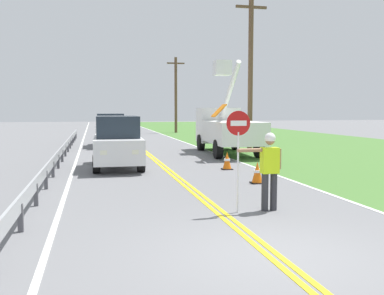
{
  "coord_description": "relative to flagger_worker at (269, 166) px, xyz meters",
  "views": [
    {
      "loc": [
        -2.79,
        -6.32,
        2.36
      ],
      "look_at": [
        0.14,
        6.38,
        1.2
      ],
      "focal_mm": 40.07,
      "sensor_mm": 36.0,
      "label": 1
    }
  ],
  "objects": [
    {
      "name": "ground_plane",
      "position": [
        -1.17,
        -2.88,
        -1.05
      ],
      "size": [
        160.0,
        160.0,
        0.0
      ],
      "primitive_type": "plane",
      "color": "slate"
    },
    {
      "name": "grass_verge_right",
      "position": [
        10.43,
        17.12,
        -1.04
      ],
      "size": [
        16.0,
        110.0,
        0.01
      ],
      "primitive_type": "cube",
      "color": "#477533",
      "rests_on": "ground"
    },
    {
      "name": "centerline_yellow_left",
      "position": [
        -1.26,
        17.12,
        -1.04
      ],
      "size": [
        0.11,
        110.0,
        0.01
      ],
      "primitive_type": "cube",
      "color": "yellow",
      "rests_on": "ground"
    },
    {
      "name": "centerline_yellow_right",
      "position": [
        -1.08,
        17.12,
        -1.04
      ],
      "size": [
        0.11,
        110.0,
        0.01
      ],
      "primitive_type": "cube",
      "color": "yellow",
      "rests_on": "ground"
    },
    {
      "name": "edge_line_right",
      "position": [
        2.43,
        17.12,
        -1.04
      ],
      "size": [
        0.12,
        110.0,
        0.01
      ],
      "primitive_type": "cube",
      "color": "silver",
      "rests_on": "ground"
    },
    {
      "name": "edge_line_left",
      "position": [
        -4.77,
        17.12,
        -1.04
      ],
      "size": [
        0.12,
        110.0,
        0.01
      ],
      "primitive_type": "cube",
      "color": "silver",
      "rests_on": "ground"
    },
    {
      "name": "flagger_worker",
      "position": [
        0.0,
        0.0,
        0.0
      ],
      "size": [
        1.09,
        0.25,
        1.83
      ],
      "color": "#2D2D33",
      "rests_on": "ground"
    },
    {
      "name": "stop_sign_paddle",
      "position": [
        -0.77,
        -0.01,
        0.66
      ],
      "size": [
        0.56,
        0.04,
        2.33
      ],
      "color": "silver",
      "rests_on": "ground"
    },
    {
      "name": "utility_bucket_truck",
      "position": [
        3.01,
        12.95,
        0.35
      ],
      "size": [
        2.98,
        6.92,
        5.05
      ],
      "color": "white",
      "rests_on": "ground"
    },
    {
      "name": "oncoming_suv_nearest",
      "position": [
        -3.03,
        8.31,
        0.01
      ],
      "size": [
        2.01,
        4.65,
        2.1
      ],
      "color": "silver",
      "rests_on": "ground"
    },
    {
      "name": "oncoming_suv_second",
      "position": [
        -2.93,
        18.75,
        0.01
      ],
      "size": [
        1.94,
        4.62,
        2.1
      ],
      "color": "silver",
      "rests_on": "ground"
    },
    {
      "name": "utility_pole_near",
      "position": [
        4.75,
        13.89,
        3.47
      ],
      "size": [
        1.8,
        0.28,
        8.66
      ],
      "color": "brown",
      "rests_on": "ground"
    },
    {
      "name": "utility_pole_mid",
      "position": [
        4.3,
        34.01,
        2.95
      ],
      "size": [
        1.8,
        0.28,
        7.64
      ],
      "color": "brown",
      "rests_on": "ground"
    },
    {
      "name": "traffic_cone_lead",
      "position": [
        1.13,
        3.56,
        -0.71
      ],
      "size": [
        0.4,
        0.4,
        0.7
      ],
      "color": "orange",
      "rests_on": "ground"
    },
    {
      "name": "traffic_cone_mid",
      "position": [
        1.15,
        6.81,
        -0.71
      ],
      "size": [
        0.4,
        0.4,
        0.7
      ],
      "color": "orange",
      "rests_on": "ground"
    },
    {
      "name": "guardrail_left_shoulder",
      "position": [
        -5.37,
        12.0,
        -0.53
      ],
      "size": [
        0.1,
        32.0,
        0.71
      ],
      "color": "#9EA0A3",
      "rests_on": "ground"
    }
  ]
}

